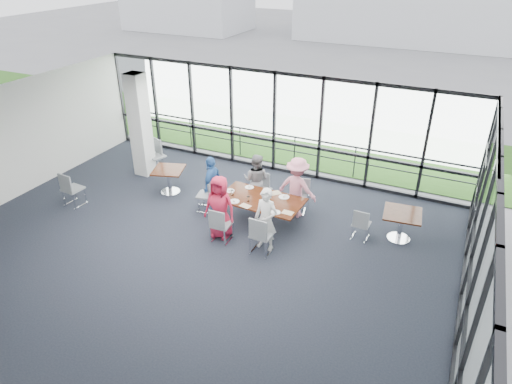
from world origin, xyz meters
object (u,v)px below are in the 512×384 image
at_px(diner_end, 212,184).
at_px(chair_spare_la, 73,189).
at_px(diner_far_left, 256,180).
at_px(chair_main_end, 206,195).
at_px(side_table_left, 169,173).
at_px(chair_main_fl, 263,189).
at_px(diner_near_right, 266,219).
at_px(chair_spare_r, 361,224).
at_px(chair_main_fr, 298,197).
at_px(structural_column, 140,126).
at_px(diner_far_right, 297,188).
at_px(chair_main_nr, 262,235).
at_px(chair_spare_lb, 157,156).
at_px(side_table_right, 402,217).
at_px(diner_near_left, 220,207).
at_px(chair_main_nl, 222,225).
at_px(main_table, 261,203).

height_order(diner_end, chair_spare_la, diner_end).
bearing_deg(diner_far_left, chair_main_end, 33.15).
distance_m(side_table_left, chair_main_fl, 2.80).
xyz_separation_m(diner_end, chair_main_fl, (1.07, 0.93, -0.37)).
xyz_separation_m(chair_main_end, chair_spare_la, (-3.49, -1.33, 0.03)).
distance_m(diner_near_right, chair_spare_r, 2.42).
bearing_deg(diner_far_left, side_table_left, 4.09).
bearing_deg(chair_spare_la, diner_end, 26.06).
xyz_separation_m(diner_near_right, diner_end, (-2.06, 1.04, -0.00)).
relative_size(chair_main_fr, chair_main_end, 0.98).
distance_m(diner_far_left, chair_main_fl, 0.40).
relative_size(structural_column, diner_far_right, 1.91).
bearing_deg(chair_main_nr, chair_spare_lb, 152.91).
bearing_deg(chair_main_end, diner_far_right, 96.47).
distance_m(structural_column, diner_far_right, 5.36).
relative_size(side_table_right, chair_main_end, 1.05).
xyz_separation_m(diner_far_left, chair_main_nr, (1.10, -2.01, -0.27)).
bearing_deg(diner_end, diner_far_left, 121.62).
relative_size(diner_near_left, diner_near_right, 1.04).
xyz_separation_m(structural_column, side_table_left, (1.47, -0.76, -0.97)).
xyz_separation_m(diner_near_right, chair_spare_r, (1.96, 1.38, -0.38)).
distance_m(chair_main_fr, chair_spare_la, 6.22).
bearing_deg(side_table_right, chair_main_nr, -145.59).
bearing_deg(chair_main_fr, diner_near_left, 42.67).
relative_size(side_table_right, diner_near_right, 0.62).
xyz_separation_m(chair_main_fl, chair_spare_r, (2.95, -0.60, -0.00)).
distance_m(side_table_right, chair_spare_lb, 7.82).
distance_m(structural_column, chair_main_nl, 4.82).
relative_size(main_table, chair_main_nr, 2.24).
bearing_deg(structural_column, diner_end, -19.00).
bearing_deg(side_table_left, diner_far_left, 9.75).
bearing_deg(chair_spare_lb, chair_main_fl, -165.99).
height_order(diner_far_left, chair_main_end, diner_far_left).
bearing_deg(diner_far_left, chair_spare_r, 166.36).
height_order(diner_end, chair_main_nr, diner_end).
bearing_deg(chair_spare_la, chair_spare_r, 17.49).
xyz_separation_m(side_table_left, diner_near_left, (2.48, -1.36, 0.19)).
bearing_deg(chair_spare_la, chair_main_fl, 31.20).
xyz_separation_m(diner_near_left, chair_main_nl, (0.13, -0.18, -0.37)).
height_order(diner_near_left, diner_far_left, diner_near_left).
distance_m(diner_end, chair_main_end, 0.37).
relative_size(structural_column, chair_main_nr, 3.28).
distance_m(structural_column, chair_spare_la, 2.79).
bearing_deg(diner_near_left, diner_end, 125.79).
distance_m(side_table_right, diner_near_right, 3.34).
bearing_deg(side_table_left, diner_end, -10.96).
relative_size(side_table_left, chair_spare_lb, 1.10).
xyz_separation_m(main_table, chair_main_fl, (-0.44, 1.07, -0.23)).
xyz_separation_m(structural_column, chair_spare_r, (7.14, -0.74, -1.19)).
distance_m(chair_main_nr, chair_spare_r, 2.53).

